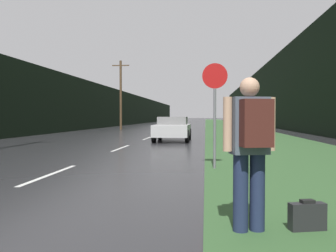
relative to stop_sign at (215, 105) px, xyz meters
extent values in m
cube|color=#33562D|center=(2.74, 32.25, -1.66)|extent=(6.00, 240.00, 0.02)
cube|color=silver|center=(-3.87, -1.29, -1.67)|extent=(0.12, 3.00, 0.01)
cube|color=silver|center=(-3.87, 5.71, -1.67)|extent=(0.12, 3.00, 0.01)
cube|color=silver|center=(-3.87, 12.71, -1.67)|extent=(0.12, 3.00, 0.01)
cube|color=black|center=(-13.48, 42.25, 0.90)|extent=(2.00, 140.00, 5.14)
cube|color=black|center=(8.74, 42.25, 2.54)|extent=(2.00, 140.00, 8.41)
cylinder|color=#4C3823|center=(-9.04, 27.07, 1.92)|extent=(0.24, 0.24, 7.17)
cube|color=#4C3823|center=(-9.04, 27.07, 5.00)|extent=(1.80, 0.10, 0.10)
cylinder|color=slate|center=(0.00, 0.00, -0.62)|extent=(0.07, 0.07, 2.09)
cylinder|color=#B71414|center=(0.00, 0.00, 0.75)|extent=(0.65, 0.02, 0.65)
cylinder|color=#1E2847|center=(0.18, -5.06, -1.20)|extent=(0.18, 0.18, 0.93)
cylinder|color=#1E2847|center=(0.37, -5.01, -1.20)|extent=(0.18, 0.18, 0.93)
cube|color=#4C5666|center=(0.28, -5.04, -0.41)|extent=(0.47, 0.34, 0.67)
sphere|color=tan|center=(0.28, -5.04, 0.04)|extent=(0.23, 0.23, 0.23)
cylinder|color=tan|center=(0.02, -5.10, -0.39)|extent=(0.10, 0.10, 0.63)
cylinder|color=tan|center=(0.53, -4.97, -0.39)|extent=(0.10, 0.10, 0.63)
cube|color=#471E19|center=(0.33, -5.24, -0.37)|extent=(0.38, 0.26, 0.53)
cube|color=#232326|center=(0.97, -4.94, -1.50)|extent=(0.45, 0.24, 0.34)
cube|color=black|center=(0.97, -4.94, -1.31)|extent=(0.17, 0.13, 0.04)
cube|color=#BCBCBC|center=(-2.06, 10.42, -1.06)|extent=(1.84, 4.05, 0.62)
cube|color=slate|center=(-2.06, 10.62, -0.54)|extent=(1.57, 1.82, 0.43)
cylinder|color=black|center=(-1.19, 9.16, -1.34)|extent=(0.20, 0.65, 0.65)
cylinder|color=black|center=(-2.94, 9.16, -1.34)|extent=(0.20, 0.65, 0.65)
cylinder|color=black|center=(-1.19, 11.67, -1.34)|extent=(0.20, 0.65, 0.65)
cylinder|color=black|center=(-2.94, 11.67, -1.34)|extent=(0.20, 0.65, 0.65)
camera|label=1|loc=(-0.24, -9.27, -0.30)|focal=38.00mm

